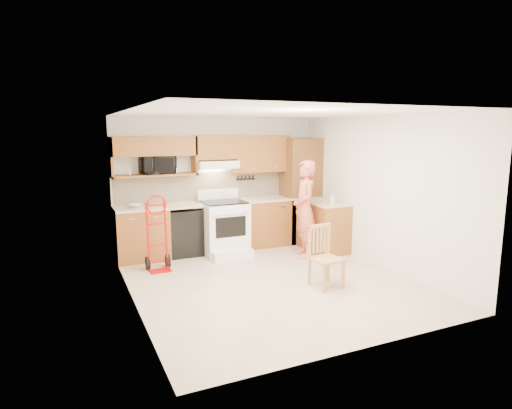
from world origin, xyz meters
TOP-DOWN VIEW (x-y plane):
  - floor at (0.00, 0.00)m, footprint 4.00×4.50m
  - ceiling at (0.00, 0.00)m, footprint 4.00×4.50m
  - wall_back at (0.00, 2.26)m, footprint 4.00×0.02m
  - wall_front at (0.00, -2.26)m, footprint 4.00×0.02m
  - wall_left at (-2.01, 0.00)m, footprint 0.02×4.50m
  - wall_right at (2.01, 0.00)m, footprint 0.02×4.50m
  - backsplash at (0.00, 2.23)m, footprint 3.92×0.03m
  - lower_cab_left at (-1.55, 1.95)m, footprint 0.90×0.60m
  - dishwasher at (-0.80, 1.95)m, footprint 0.60×0.60m
  - lower_cab_right at (0.83, 1.95)m, footprint 1.14×0.60m
  - countertop_left at (-1.25, 1.95)m, footprint 1.50×0.63m
  - countertop_right at (0.83, 1.95)m, footprint 1.14×0.63m
  - cab_return_right at (1.70, 1.15)m, footprint 0.60×1.00m
  - countertop_return at (1.70, 1.15)m, footprint 0.63×1.00m
  - pantry_tall at (1.65, 1.95)m, footprint 0.70×0.60m
  - upper_cab_left at (-1.25, 2.08)m, footprint 1.50×0.33m
  - upper_shelf_mw at (-1.25, 2.08)m, footprint 1.50×0.33m
  - upper_cab_center at (-0.12, 2.08)m, footprint 0.76×0.33m
  - upper_cab_right at (0.83, 2.08)m, footprint 1.14×0.33m
  - range_hood at (-0.12, 2.02)m, footprint 0.76×0.46m
  - knife_strip at (0.55, 2.21)m, footprint 0.40×0.05m
  - microwave at (-1.20, 2.08)m, footprint 0.62×0.47m
  - range at (-0.10, 1.63)m, footprint 0.79×1.04m
  - person at (1.16, 0.94)m, footprint 0.57×0.72m
  - hand_truck at (-1.41, 1.22)m, footprint 0.44×0.40m
  - dining_chair at (0.65, -0.55)m, footprint 0.44×0.47m
  - soap_bottle at (1.70, 0.89)m, footprint 0.11×0.11m
  - bowl at (-1.61, 1.95)m, footprint 0.25×0.25m

SIDE VIEW (x-z plane):
  - floor at x=0.00m, z-range -0.02..0.00m
  - dishwasher at x=-0.80m, z-range 0.00..0.85m
  - dining_chair at x=0.65m, z-range 0.00..0.90m
  - lower_cab_left at x=-1.55m, z-range 0.00..0.90m
  - lower_cab_right at x=0.83m, z-range 0.00..0.90m
  - cab_return_right at x=1.70m, z-range 0.00..0.90m
  - hand_truck at x=-1.41m, z-range 0.00..1.12m
  - range at x=-0.10m, z-range 0.00..1.16m
  - person at x=1.16m, z-range 0.00..1.74m
  - countertop_left at x=-1.25m, z-range 0.90..0.94m
  - countertop_right at x=0.83m, z-range 0.90..0.94m
  - countertop_return at x=1.70m, z-range 0.90..0.94m
  - bowl at x=-1.61m, z-range 0.94..1.00m
  - soap_bottle at x=1.70m, z-range 0.94..1.12m
  - pantry_tall at x=1.65m, z-range 0.00..2.10m
  - backsplash at x=0.00m, z-range 0.92..1.48m
  - knife_strip at x=0.55m, z-range 1.09..1.39m
  - wall_back at x=0.00m, z-range 0.00..2.50m
  - wall_front at x=0.00m, z-range 0.00..2.50m
  - wall_left at x=-2.01m, z-range 0.00..2.50m
  - wall_right at x=2.01m, z-range 0.00..2.50m
  - upper_shelf_mw at x=-1.25m, z-range 1.45..1.49m
  - range_hood at x=-0.12m, z-range 1.56..1.70m
  - microwave at x=-1.20m, z-range 1.49..1.81m
  - upper_cab_right at x=0.83m, z-range 1.45..2.15m
  - upper_cab_center at x=-0.12m, z-range 1.72..2.16m
  - upper_cab_left at x=-1.25m, z-range 1.81..2.15m
  - ceiling at x=0.00m, z-range 2.50..2.52m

